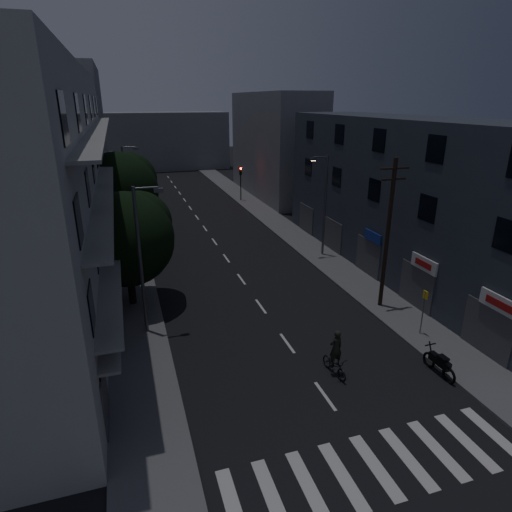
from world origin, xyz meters
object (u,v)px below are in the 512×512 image
bus_stop_sign (424,305)px  cyclist (335,360)px  utility_pole (388,232)px  motorcycle (439,364)px

bus_stop_sign → cyclist: bearing=-164.3°
bus_stop_sign → cyclist: (-6.07, -1.71, -1.11)m
utility_pole → cyclist: utility_pole is taller
bus_stop_sign → motorcycle: (-1.40, -3.17, -1.36)m
bus_stop_sign → motorcycle: bearing=-113.8°
bus_stop_sign → utility_pole: bearing=92.4°
motorcycle → cyclist: (-4.67, 1.46, 0.25)m
utility_pole → cyclist: size_ratio=3.88×
motorcycle → cyclist: size_ratio=0.91×
motorcycle → cyclist: cyclist is taller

